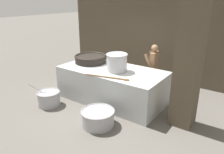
# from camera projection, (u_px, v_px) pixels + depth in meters

# --- Properties ---
(ground_plane) EXTENTS (60.00, 60.00, 0.00)m
(ground_plane) POSITION_uv_depth(u_px,v_px,m) (112.00, 99.00, 6.68)
(ground_plane) COLOR #666059
(back_wall) EXTENTS (7.20, 0.24, 3.63)m
(back_wall) POSITION_uv_depth(u_px,v_px,m) (152.00, 30.00, 8.04)
(back_wall) COLOR #4C4233
(back_wall) RESTS_ON ground_plane
(support_pillar) EXTENTS (0.53, 0.53, 3.63)m
(support_pillar) POSITION_uv_depth(u_px,v_px,m) (190.00, 52.00, 4.81)
(support_pillar) COLOR #4C4233
(support_pillar) RESTS_ON ground_plane
(hearth_platform) EXTENTS (3.10, 1.54, 0.97)m
(hearth_platform) POSITION_uv_depth(u_px,v_px,m) (112.00, 85.00, 6.51)
(hearth_platform) COLOR #B2B7B7
(hearth_platform) RESTS_ON ground_plane
(giant_wok_near) EXTENTS (1.02, 1.02, 0.24)m
(giant_wok_near) POSITION_uv_depth(u_px,v_px,m) (91.00, 58.00, 6.96)
(giant_wok_near) COLOR black
(giant_wok_near) RESTS_ON hearth_platform
(stock_pot) EXTENTS (0.61, 0.61, 0.51)m
(stock_pot) POSITION_uv_depth(u_px,v_px,m) (117.00, 62.00, 6.08)
(stock_pot) COLOR #B7B7BC
(stock_pot) RESTS_ON hearth_platform
(stirring_paddle) EXTENTS (1.19, 0.37, 0.04)m
(stirring_paddle) POSITION_uv_depth(u_px,v_px,m) (109.00, 77.00, 5.65)
(stirring_paddle) COLOR brown
(stirring_paddle) RESTS_ON hearth_platform
(cook) EXTENTS (0.40, 0.61, 1.58)m
(cook) POSITION_uv_depth(u_px,v_px,m) (153.00, 67.00, 6.91)
(cook) COLOR #8C6647
(cook) RESTS_ON ground_plane
(prep_bowl_vegetables) EXTENTS (0.75, 0.66, 0.67)m
(prep_bowl_vegetables) POSITION_uv_depth(u_px,v_px,m) (49.00, 98.00, 6.26)
(prep_bowl_vegetables) COLOR #9E9EA3
(prep_bowl_vegetables) RESTS_ON ground_plane
(prep_bowl_meat) EXTENTS (0.83, 0.83, 0.40)m
(prep_bowl_meat) POSITION_uv_depth(u_px,v_px,m) (98.00, 117.00, 5.27)
(prep_bowl_meat) COLOR #9E9EA3
(prep_bowl_meat) RESTS_ON ground_plane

